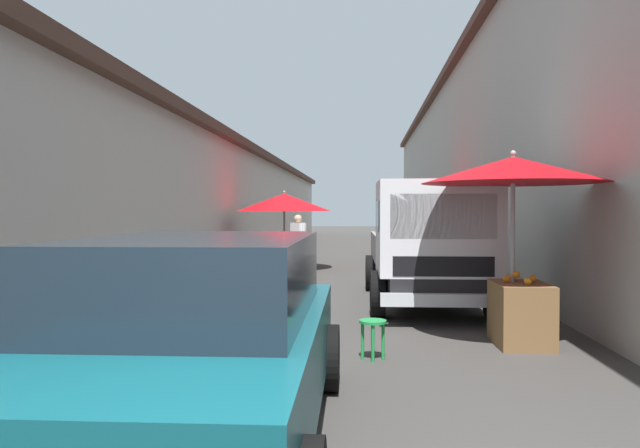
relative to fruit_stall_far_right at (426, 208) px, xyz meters
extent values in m
plane|color=#3D3A38|center=(-2.17, 2.32, -1.71)|extent=(90.00, 90.00, 0.00)
cube|color=beige|center=(0.08, 9.16, 0.08)|extent=(49.50, 7.00, 3.57)
cube|color=#4C3328|center=(0.08, 9.16, 1.98)|extent=(49.80, 7.50, 0.24)
cube|color=#A39E93|center=(0.08, -4.51, 1.39)|extent=(49.50, 7.00, 6.19)
cube|color=#4C3328|center=(0.08, -4.51, 4.61)|extent=(49.80, 7.50, 0.24)
cylinder|color=#9E9EA3|center=(-0.03, 0.01, -0.65)|extent=(0.06, 0.06, 2.11)
cone|color=red|center=(-0.03, 0.01, 0.16)|extent=(2.82, 2.82, 0.48)
sphere|color=#9E9EA3|center=(-0.03, 0.01, 0.44)|extent=(0.07, 0.07, 0.07)
cube|color=olive|center=(0.22, -0.07, -1.32)|extent=(0.87, 0.69, 0.78)
sphere|color=orange|center=(0.43, -0.24, -0.88)|extent=(0.09, 0.09, 0.09)
sphere|color=orange|center=(0.28, -0.05, -0.83)|extent=(0.09, 0.09, 0.09)
sphere|color=orange|center=(0.27, -0.28, -0.88)|extent=(0.09, 0.09, 0.09)
cylinder|color=#9E9EA3|center=(-10.49, 0.07, -0.56)|extent=(0.06, 0.06, 2.30)
cone|color=red|center=(-10.49, 0.07, 0.43)|extent=(2.23, 2.23, 0.33)
sphere|color=#9E9EA3|center=(-10.49, 0.07, 0.63)|extent=(0.07, 0.07, 0.07)
cube|color=brown|center=(-10.58, -0.02, -1.33)|extent=(0.90, 0.62, 0.76)
sphere|color=orange|center=(-10.42, 0.05, -0.90)|extent=(0.09, 0.09, 0.09)
sphere|color=orange|center=(-10.26, 0.02, -0.90)|extent=(0.09, 0.09, 0.09)
sphere|color=orange|center=(-10.78, -0.04, -0.90)|extent=(0.09, 0.09, 0.09)
sphere|color=orange|center=(-10.56, 0.03, -0.85)|extent=(0.09, 0.09, 0.09)
sphere|color=orange|center=(-10.51, -0.18, -0.90)|extent=(0.09, 0.09, 0.09)
sphere|color=orange|center=(-10.54, 0.14, -0.90)|extent=(0.09, 0.09, 0.09)
cylinder|color=#9E9EA3|center=(-1.82, 4.06, -0.65)|extent=(0.06, 0.06, 2.10)
cone|color=red|center=(-1.82, 4.06, 0.15)|extent=(2.60, 2.60, 0.49)
sphere|color=#9E9EA3|center=(-1.82, 4.06, 0.44)|extent=(0.07, 0.07, 0.07)
cube|color=olive|center=(-1.78, 4.19, -1.29)|extent=(0.79, 0.75, 0.82)
sphere|color=orange|center=(-1.95, 4.35, -0.84)|extent=(0.09, 0.09, 0.09)
sphere|color=orange|center=(-2.05, 4.00, -0.84)|extent=(0.09, 0.09, 0.09)
sphere|color=orange|center=(-1.76, 4.39, -0.84)|extent=(0.09, 0.09, 0.09)
sphere|color=orange|center=(-1.96, 4.13, -0.78)|extent=(0.09, 0.09, 0.09)
cube|color=#0F4C56|center=(-13.89, 3.05, -1.14)|extent=(3.93, 1.78, 0.64)
cube|color=#19232D|center=(-13.75, 3.05, -0.54)|extent=(2.36, 1.55, 0.56)
cylinder|color=black|center=(-12.56, 2.21, -1.41)|extent=(0.60, 0.21, 0.60)
cylinder|color=black|center=(-12.58, 3.93, -1.41)|extent=(0.60, 0.21, 0.60)
cube|color=black|center=(-7.22, 0.83, -1.21)|extent=(4.83, 1.56, 0.36)
cube|color=silver|center=(-8.85, 0.80, -0.33)|extent=(1.57, 1.78, 1.40)
cube|color=#19232D|center=(-9.59, 0.78, -0.15)|extent=(0.09, 1.47, 0.63)
cube|color=#19232D|center=(-8.85, 0.80, -0.15)|extent=(1.08, 1.79, 0.45)
cube|color=black|center=(-9.60, 0.78, -0.85)|extent=(0.09, 1.40, 0.28)
cube|color=silver|center=(-9.68, 0.78, -1.31)|extent=(0.15, 1.75, 0.18)
cube|color=gray|center=(-6.39, 0.02, -0.78)|extent=(3.16, 0.12, 0.50)
cube|color=gray|center=(-6.42, 1.67, -0.78)|extent=(3.16, 0.12, 0.50)
cube|color=gray|center=(-4.85, 0.87, -0.78)|extent=(0.09, 1.65, 0.50)
cylinder|color=black|center=(-8.83, -0.08, -1.35)|extent=(0.72, 0.23, 0.72)
cylinder|color=black|center=(-8.87, 1.67, -1.35)|extent=(0.72, 0.23, 0.72)
cylinder|color=black|center=(-5.76, -0.02, -1.35)|extent=(0.72, 0.23, 0.72)
cylinder|color=black|center=(-5.80, 1.73, -1.35)|extent=(0.72, 0.23, 0.72)
cylinder|color=#232328|center=(-3.10, 3.50, -1.33)|extent=(0.14, 0.14, 0.76)
cylinder|color=#232328|center=(-2.98, 3.59, -1.33)|extent=(0.14, 0.14, 0.76)
cube|color=white|center=(-3.04, 3.54, -0.67)|extent=(0.47, 0.43, 0.57)
sphere|color=tan|center=(-3.04, 3.54, -0.28)|extent=(0.21, 0.21, 0.21)
cylinder|color=white|center=(-3.25, 3.38, -0.64)|extent=(0.08, 0.08, 0.51)
cylinder|color=white|center=(-2.83, 3.71, -0.64)|extent=(0.08, 0.08, 0.51)
cylinder|color=black|center=(-3.83, 0.27, -1.49)|extent=(0.45, 0.16, 0.44)
cylinder|color=black|center=(-5.07, 0.08, -1.49)|extent=(0.45, 0.18, 0.44)
cube|color=black|center=(-4.50, 0.17, -1.44)|extent=(0.93, 0.41, 0.08)
ellipsoid|color=black|center=(-4.79, 0.12, -1.07)|extent=(0.59, 0.34, 0.20)
cube|color=black|center=(-3.88, 0.26, -1.04)|extent=(0.19, 0.34, 0.56)
cylinder|color=silver|center=(-3.95, 0.25, -0.94)|extent=(0.28, 0.10, 0.68)
cylinder|color=black|center=(-4.03, 0.24, -0.59)|extent=(0.55, 0.12, 0.04)
cylinder|color=#1E8C3F|center=(-11.41, 1.79, -1.29)|extent=(0.30, 0.30, 0.03)
cylinder|color=#1E8C3F|center=(-11.30, 1.79, -1.50)|extent=(0.04, 0.04, 0.42)
cylinder|color=#1E8C3F|center=(-11.41, 1.90, -1.50)|extent=(0.04, 0.04, 0.42)
cylinder|color=#1E8C3F|center=(-11.53, 1.79, -1.50)|extent=(0.04, 0.04, 0.42)
cylinder|color=#1E8C3F|center=(-11.41, 1.67, -1.50)|extent=(0.04, 0.04, 0.42)
camera|label=1|loc=(-17.84, 1.89, -0.07)|focal=32.97mm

